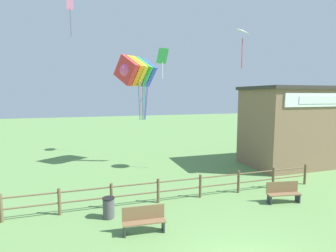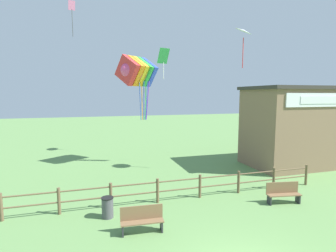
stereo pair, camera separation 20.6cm
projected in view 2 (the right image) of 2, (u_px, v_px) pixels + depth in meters
wooden_fence at (179, 187)px, 13.10m from camera, size 15.85×0.14×1.21m
seaside_building at (304, 126)px, 19.68m from camera, size 8.83×4.59×5.87m
park_bench_near_fence at (142, 219)px, 10.03m from camera, size 1.67×0.51×1.02m
park_bench_by_building at (283, 192)px, 12.75m from camera, size 1.69×0.67×1.02m
trash_bin at (108, 207)px, 11.24m from camera, size 0.53×0.53×0.90m
kite_rainbow_parafoil at (137, 71)px, 19.50m from camera, size 3.68×3.53×4.78m
kite_green_diamond at (163, 58)px, 18.90m from camera, size 0.92×0.69×2.18m
kite_white_delta at (244, 31)px, 16.70m from camera, size 1.53×1.53×2.63m
kite_pink_diamond at (72, 13)px, 21.26m from camera, size 0.56×0.32×2.85m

